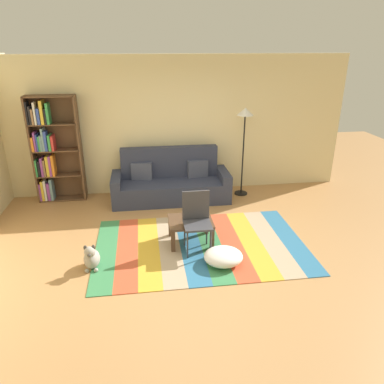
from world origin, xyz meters
TOP-DOWN VIEW (x-y plane):
  - ground_plane at (0.00, 0.00)m, footprint 14.00×14.00m
  - back_wall at (0.00, 2.55)m, footprint 6.80×0.10m
  - rug at (0.07, 0.15)m, footprint 3.18×2.05m
  - couch at (-0.22, 2.02)m, footprint 2.26×0.80m
  - bookshelf at (-2.46, 2.31)m, footprint 0.90×0.28m
  - coffee_table at (-0.07, 0.27)m, footprint 0.66×0.56m
  - pouf at (0.31, -0.38)m, footprint 0.55×0.50m
  - dog at (-1.51, -0.23)m, footprint 0.22×0.35m
  - standing_lamp at (1.23, 2.08)m, footprint 0.32×0.32m
  - tv_remote at (0.01, 0.35)m, footprint 0.06×0.15m
  - folding_chair at (0.00, 0.09)m, footprint 0.40×0.40m

SIDE VIEW (x-z plane):
  - ground_plane at x=0.00m, z-range 0.00..0.00m
  - rug at x=0.07m, z-range 0.00..0.01m
  - pouf at x=0.31m, z-range 0.01..0.22m
  - dog at x=-1.51m, z-range -0.04..0.36m
  - coffee_table at x=-0.07m, z-range 0.13..0.50m
  - couch at x=-0.22m, z-range -0.16..0.84m
  - tv_remote at x=0.01m, z-range 0.38..0.40m
  - folding_chair at x=0.00m, z-range 0.08..0.98m
  - bookshelf at x=-2.46m, z-range -0.01..2.01m
  - back_wall at x=0.00m, z-range 0.00..2.70m
  - standing_lamp at x=1.23m, z-range 0.59..2.34m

